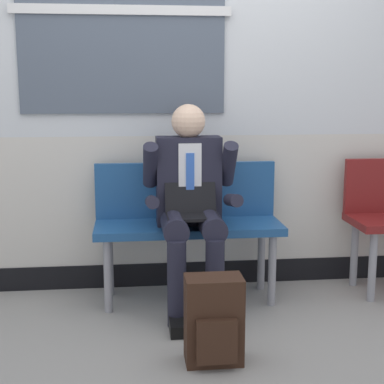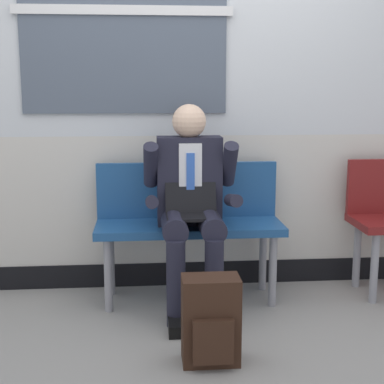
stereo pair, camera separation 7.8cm
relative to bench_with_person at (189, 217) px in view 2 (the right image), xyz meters
name	(u,v)px [view 2 (the right image)]	position (x,y,z in m)	size (l,w,h in m)	color
ground_plane	(194,321)	(0.00, -0.42, -0.54)	(18.00, 18.00, 0.00)	gray
station_wall	(184,82)	(-0.01, 0.28, 0.86)	(6.26, 0.16, 2.79)	silver
bench_with_person	(189,217)	(0.00, 0.00, 0.00)	(1.18, 0.42, 0.88)	navy
person_seated	(191,201)	(0.00, -0.19, 0.14)	(0.57, 0.70, 1.26)	#1E1E2D
backpack	(211,322)	(0.04, -0.93, -0.32)	(0.29, 0.21, 0.45)	#331E14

